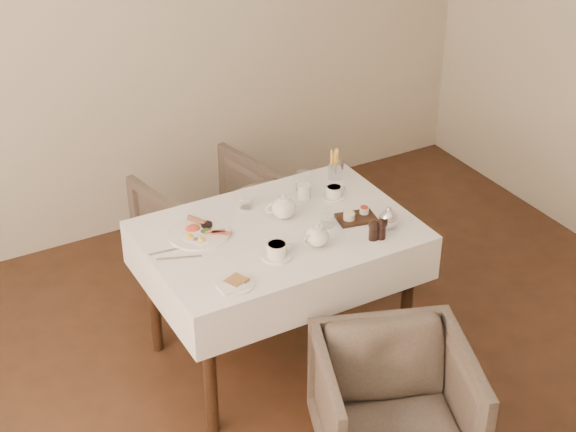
% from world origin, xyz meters
% --- Properties ---
extents(table, '(1.28, 0.88, 0.75)m').
position_xyz_m(table, '(0.04, 0.93, 0.64)').
color(table, black).
rests_on(table, ground).
extents(armchair_near, '(0.84, 0.85, 0.61)m').
position_xyz_m(armchair_near, '(0.12, 0.04, 0.30)').
color(armchair_near, '#453A32').
rests_on(armchair_near, ground).
extents(armchair_far, '(0.81, 0.83, 0.64)m').
position_xyz_m(armchair_far, '(0.06, 1.78, 0.32)').
color(armchair_far, '#453A32').
rests_on(armchair_far, ground).
extents(breakfast_plate, '(0.29, 0.29, 0.04)m').
position_xyz_m(breakfast_plate, '(-0.31, 1.08, 0.77)').
color(breakfast_plate, white).
rests_on(breakfast_plate, table).
extents(side_plate, '(0.17, 0.17, 0.02)m').
position_xyz_m(side_plate, '(-0.35, 0.62, 0.76)').
color(side_plate, white).
rests_on(side_plate, table).
extents(teapot_centre, '(0.20, 0.17, 0.13)m').
position_xyz_m(teapot_centre, '(0.11, 1.01, 0.82)').
color(teapot_centre, white).
rests_on(teapot_centre, table).
extents(teapot_front, '(0.16, 0.14, 0.12)m').
position_xyz_m(teapot_front, '(0.13, 0.72, 0.81)').
color(teapot_front, white).
rests_on(teapot_front, table).
extents(creamer, '(0.08, 0.08, 0.08)m').
position_xyz_m(creamer, '(0.30, 1.13, 0.80)').
color(creamer, white).
rests_on(creamer, table).
extents(teacup_near, '(0.14, 0.14, 0.07)m').
position_xyz_m(teacup_near, '(-0.08, 0.73, 0.79)').
color(teacup_near, white).
rests_on(teacup_near, table).
extents(teacup_far, '(0.12, 0.12, 0.06)m').
position_xyz_m(teacup_far, '(0.44, 1.07, 0.78)').
color(teacup_far, white).
rests_on(teacup_far, table).
extents(glass_left, '(0.09, 0.09, 0.10)m').
position_xyz_m(glass_left, '(0.00, 1.19, 0.80)').
color(glass_left, silver).
rests_on(glass_left, table).
extents(glass_mid, '(0.09, 0.09, 0.09)m').
position_xyz_m(glass_mid, '(0.26, 0.84, 0.80)').
color(glass_mid, silver).
rests_on(glass_mid, table).
extents(glass_right, '(0.08, 0.08, 0.10)m').
position_xyz_m(glass_right, '(0.34, 1.21, 0.81)').
color(glass_right, silver).
rests_on(glass_right, table).
extents(condiment_board, '(0.21, 0.16, 0.05)m').
position_xyz_m(condiment_board, '(0.41, 0.83, 0.77)').
color(condiment_board, black).
rests_on(condiment_board, table).
extents(pepper_mill_left, '(0.07, 0.07, 0.10)m').
position_xyz_m(pepper_mill_left, '(0.38, 0.64, 0.81)').
color(pepper_mill_left, black).
rests_on(pepper_mill_left, table).
extents(pepper_mill_right, '(0.06, 0.06, 0.10)m').
position_xyz_m(pepper_mill_right, '(0.42, 0.63, 0.81)').
color(pepper_mill_right, black).
rests_on(pepper_mill_right, table).
extents(silver_pot, '(0.14, 0.13, 0.12)m').
position_xyz_m(silver_pot, '(0.50, 0.68, 0.81)').
color(silver_pot, white).
rests_on(silver_pot, table).
extents(fries_cup, '(0.08, 0.08, 0.17)m').
position_xyz_m(fries_cup, '(0.55, 1.24, 0.83)').
color(fries_cup, silver).
rests_on(fries_cup, table).
extents(cutlery_fork, '(0.21, 0.04, 0.00)m').
position_xyz_m(cutlery_fork, '(-0.48, 1.01, 0.76)').
color(cutlery_fork, silver).
rests_on(cutlery_fork, table).
extents(cutlery_knife, '(0.20, 0.09, 0.00)m').
position_xyz_m(cutlery_knife, '(-0.47, 0.93, 0.76)').
color(cutlery_knife, silver).
rests_on(cutlery_knife, table).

